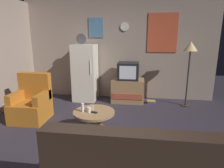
{
  "coord_description": "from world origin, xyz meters",
  "views": [
    {
      "loc": [
        0.58,
        -3.0,
        1.73
      ],
      "look_at": [
        0.05,
        0.9,
        0.75
      ],
      "focal_mm": 31.45,
      "sensor_mm": 36.0,
      "label": 1
    }
  ],
  "objects_px": {
    "fridge": "(85,73)",
    "mug_ceramic_tan": "(92,108)",
    "mug_ceramic_white": "(89,110)",
    "remote_control": "(93,112)",
    "book_stack": "(151,102)",
    "coffee_table": "(94,123)",
    "standing_lamp": "(190,51)",
    "armchair": "(32,104)",
    "crt_tv": "(128,71)",
    "wine_glass": "(83,107)",
    "tv_stand": "(128,90)"
  },
  "relations": [
    {
      "from": "wine_glass",
      "to": "armchair",
      "type": "height_order",
      "value": "armchair"
    },
    {
      "from": "crt_tv",
      "to": "mug_ceramic_tan",
      "type": "xyz_separation_m",
      "value": [
        -0.53,
        -1.85,
        -0.34
      ]
    },
    {
      "from": "fridge",
      "to": "mug_ceramic_tan",
      "type": "relative_size",
      "value": 19.67
    },
    {
      "from": "tv_stand",
      "to": "armchair",
      "type": "xyz_separation_m",
      "value": [
        -1.93,
        -1.41,
        0.03
      ]
    },
    {
      "from": "coffee_table",
      "to": "remote_control",
      "type": "distance_m",
      "value": 0.24
    },
    {
      "from": "fridge",
      "to": "coffee_table",
      "type": "xyz_separation_m",
      "value": [
        0.68,
        -1.93,
        -0.53
      ]
    },
    {
      "from": "mug_ceramic_white",
      "to": "remote_control",
      "type": "relative_size",
      "value": 0.6
    },
    {
      "from": "fridge",
      "to": "book_stack",
      "type": "height_order",
      "value": "fridge"
    },
    {
      "from": "fridge",
      "to": "book_stack",
      "type": "distance_m",
      "value": 1.92
    },
    {
      "from": "crt_tv",
      "to": "coffee_table",
      "type": "distance_m",
      "value": 2.06
    },
    {
      "from": "coffee_table",
      "to": "mug_ceramic_tan",
      "type": "bearing_deg",
      "value": 129.19
    },
    {
      "from": "wine_glass",
      "to": "mug_ceramic_tan",
      "type": "relative_size",
      "value": 1.67
    },
    {
      "from": "tv_stand",
      "to": "mug_ceramic_tan",
      "type": "xyz_separation_m",
      "value": [
        -0.53,
        -1.85,
        0.19
      ]
    },
    {
      "from": "crt_tv",
      "to": "standing_lamp",
      "type": "bearing_deg",
      "value": -4.61
    },
    {
      "from": "tv_stand",
      "to": "wine_glass",
      "type": "relative_size",
      "value": 5.6
    },
    {
      "from": "crt_tv",
      "to": "coffee_table",
      "type": "bearing_deg",
      "value": -104.18
    },
    {
      "from": "crt_tv",
      "to": "tv_stand",
      "type": "bearing_deg",
      "value": 143.36
    },
    {
      "from": "tv_stand",
      "to": "coffee_table",
      "type": "xyz_separation_m",
      "value": [
        -0.48,
        -1.91,
        -0.08
      ]
    },
    {
      "from": "standing_lamp",
      "to": "mug_ceramic_tan",
      "type": "distance_m",
      "value": 2.78
    },
    {
      "from": "remote_control",
      "to": "standing_lamp",
      "type": "bearing_deg",
      "value": 61.95
    },
    {
      "from": "book_stack",
      "to": "wine_glass",
      "type": "bearing_deg",
      "value": -124.74
    },
    {
      "from": "armchair",
      "to": "crt_tv",
      "type": "bearing_deg",
      "value": 36.11
    },
    {
      "from": "standing_lamp",
      "to": "coffee_table",
      "type": "bearing_deg",
      "value": -137.46
    },
    {
      "from": "coffee_table",
      "to": "wine_glass",
      "type": "distance_m",
      "value": 0.36
    },
    {
      "from": "crt_tv",
      "to": "mug_ceramic_tan",
      "type": "distance_m",
      "value": 1.95
    },
    {
      "from": "mug_ceramic_tan",
      "to": "remote_control",
      "type": "bearing_deg",
      "value": -67.99
    },
    {
      "from": "mug_ceramic_white",
      "to": "fridge",
      "type": "bearing_deg",
      "value": 106.9
    },
    {
      "from": "tv_stand",
      "to": "standing_lamp",
      "type": "xyz_separation_m",
      "value": [
        1.47,
        -0.12,
        1.05
      ]
    },
    {
      "from": "standing_lamp",
      "to": "mug_ceramic_white",
      "type": "relative_size",
      "value": 17.67
    },
    {
      "from": "mug_ceramic_tan",
      "to": "wine_glass",
      "type": "bearing_deg",
      "value": -147.98
    },
    {
      "from": "coffee_table",
      "to": "mug_ceramic_tan",
      "type": "height_order",
      "value": "mug_ceramic_tan"
    },
    {
      "from": "mug_ceramic_white",
      "to": "remote_control",
      "type": "height_order",
      "value": "mug_ceramic_white"
    },
    {
      "from": "mug_ceramic_tan",
      "to": "standing_lamp",
      "type": "bearing_deg",
      "value": 40.89
    },
    {
      "from": "standing_lamp",
      "to": "crt_tv",
      "type": "bearing_deg",
      "value": 175.39
    },
    {
      "from": "book_stack",
      "to": "coffee_table",
      "type": "bearing_deg",
      "value": -120.99
    },
    {
      "from": "standing_lamp",
      "to": "wine_glass",
      "type": "xyz_separation_m",
      "value": [
        -2.14,
        -1.82,
        -0.83
      ]
    },
    {
      "from": "crt_tv",
      "to": "book_stack",
      "type": "distance_m",
      "value": 1.01
    },
    {
      "from": "fridge",
      "to": "crt_tv",
      "type": "height_order",
      "value": "fridge"
    },
    {
      "from": "coffee_table",
      "to": "wine_glass",
      "type": "relative_size",
      "value": 4.8
    },
    {
      "from": "fridge",
      "to": "mug_ceramic_white",
      "type": "xyz_separation_m",
      "value": [
        0.6,
        -1.98,
        -0.26
      ]
    },
    {
      "from": "wine_glass",
      "to": "book_stack",
      "type": "distance_m",
      "value": 2.32
    },
    {
      "from": "coffee_table",
      "to": "armchair",
      "type": "height_order",
      "value": "armchair"
    },
    {
      "from": "crt_tv",
      "to": "mug_ceramic_white",
      "type": "distance_m",
      "value": 2.06
    },
    {
      "from": "crt_tv",
      "to": "mug_ceramic_white",
      "type": "xyz_separation_m",
      "value": [
        -0.56,
        -1.95,
        -0.34
      ]
    },
    {
      "from": "armchair",
      "to": "book_stack",
      "type": "relative_size",
      "value": 4.5
    },
    {
      "from": "crt_tv",
      "to": "mug_ceramic_tan",
      "type": "bearing_deg",
      "value": -105.99
    },
    {
      "from": "fridge",
      "to": "wine_glass",
      "type": "relative_size",
      "value": 11.8
    },
    {
      "from": "coffee_table",
      "to": "wine_glass",
      "type": "xyz_separation_m",
      "value": [
        -0.19,
        -0.03,
        0.3
      ]
    },
    {
      "from": "coffee_table",
      "to": "mug_ceramic_white",
      "type": "height_order",
      "value": "mug_ceramic_white"
    },
    {
      "from": "book_stack",
      "to": "armchair",
      "type": "bearing_deg",
      "value": -152.37
    }
  ]
}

